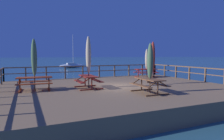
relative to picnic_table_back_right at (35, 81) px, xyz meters
The scene contains 14 objects.
ground_plane 5.20m from the picnic_table_back_right, ahead, with size 600.00×600.00×0.00m, color #2D5B6B.
wooden_deck 5.09m from the picnic_table_back_right, ahead, with size 14.23×11.33×0.88m, color #846647.
railing_waterside_far 7.03m from the picnic_table_back_right, 45.02° to the left, with size 14.03×0.10×1.09m.
railing_side_right 11.95m from the picnic_table_back_right, ahead, with size 0.10×11.13×1.09m.
picnic_table_back_right is the anchor object (origin of this frame).
picnic_table_mid_left 6.45m from the picnic_table_back_right, 30.40° to the right, with size 1.43×1.91×0.78m.
picnic_table_mid_centre 10.18m from the picnic_table_back_right, 18.26° to the left, with size 2.08×1.57×0.78m.
picnic_table_front_right 3.07m from the picnic_table_back_right, ahead, with size 1.41×1.76×0.78m.
patio_umbrella_short_mid 1.32m from the picnic_table_back_right, 82.50° to the right, with size 0.32×0.32×2.95m.
patio_umbrella_tall_front 6.58m from the picnic_table_back_right, 30.64° to the right, with size 0.32×0.32×2.66m.
patio_umbrella_tall_back_left 10.28m from the picnic_table_back_right, 18.14° to the left, with size 0.32×0.32×2.60m.
patio_umbrella_short_front 3.42m from the picnic_table_back_right, ahead, with size 0.32×0.32×3.15m.
patio_umbrella_short_back 7.70m from the picnic_table_back_right, ahead, with size 0.32×0.32×2.94m.
sailboat_distant 35.26m from the picnic_table_back_right, 74.34° to the left, with size 6.16×2.39×7.72m.
Camera 1 is at (-5.41, -11.41, 2.87)m, focal length 31.51 mm.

